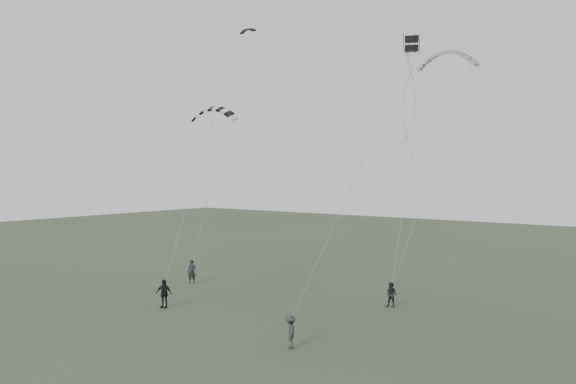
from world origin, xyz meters
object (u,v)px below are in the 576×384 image
Objects in this scene: kite_pale_large at (447,52)px; flyer_right at (392,295)px; flyer_far at (290,332)px; kite_box at (412,44)px; kite_dark_small at (248,29)px; flyer_left at (192,272)px; kite_striped at (214,109)px; flyer_center at (164,294)px.

flyer_right is at bearing -118.52° from kite_pale_large.
kite_box is (3.59, 4.95, 13.42)m from flyer_far.
kite_dark_small reaches higher than kite_box.
kite_dark_small is (1.99, 3.92, 17.85)m from flyer_left.
flyer_right is 0.40× the size of kite_pale_large.
kite_pale_large is 1.21× the size of kite_striped.
kite_pale_large is (1.61, 4.27, 14.81)m from flyer_right.
flyer_far reaches higher than flyer_right.
flyer_left reaches higher than flyer_right.
flyer_far is (-0.24, -9.83, 0.02)m from flyer_right.
kite_box is (3.35, -4.88, 13.44)m from flyer_right.
flyer_right is 9.84m from flyer_far.
kite_box is (14.15, 3.23, 13.34)m from flyer_center.
flyer_right is 0.48× the size of kite_striped.
kite_dark_small is (-12.60, 11.76, 17.94)m from flyer_far.
flyer_right is at bearing -28.33° from flyer_left.
flyer_far is (14.59, -7.84, -0.09)m from flyer_left.
flyer_center is at bearing -142.98° from kite_pale_large.
kite_box reaches higher than flyer_center.
flyer_center is 20.59m from kite_dark_small.
flyer_left is 22.93m from kite_pale_large.
kite_dark_small reaches higher than flyer_center.
flyer_right is (14.84, 1.99, -0.10)m from flyer_left.
kite_pale_large is at bearing 14.62° from kite_dark_small.
kite_dark_small is at bearing -168.76° from flyer_far.
flyer_left is at bearing 146.01° from kite_box.
flyer_center is 1.11× the size of flyer_far.
kite_box is at bearing -26.09° from kite_striped.
kite_striped is at bearing 149.62° from kite_box.
flyer_center is 1.24× the size of kite_dark_small.
flyer_center is at bearing -92.57° from flyer_left.
flyer_left is 18.39m from kite_dark_small.
kite_box reaches higher than kite_striped.
kite_dark_small reaches higher than flyer_far.
flyer_left is at bearing -153.99° from flyer_far.
flyer_far is at bearing -105.38° from kite_pale_large.
kite_pale_large is (14.45, 2.34, -3.15)m from kite_dark_small.
kite_box is at bearing -87.14° from kite_pale_large.
flyer_right is 2.08× the size of kite_box.
flyer_center is 2.35× the size of kite_box.
flyer_left reaches higher than flyer_center.
flyer_left is 22.73m from kite_box.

